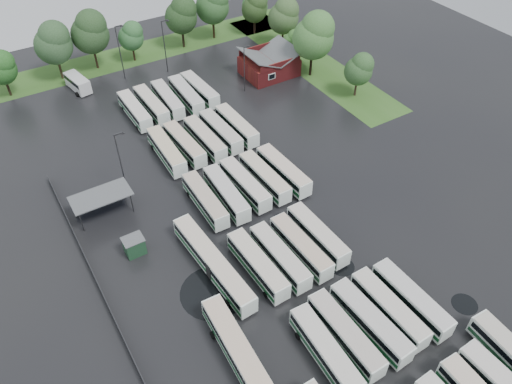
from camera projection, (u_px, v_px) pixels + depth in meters
ground at (292, 266)px, 63.95m from camera, size 160.00×160.00×0.00m
brick_building at (269, 66)px, 98.76m from camera, size 10.07×8.60×5.39m
wash_shed at (100, 197)px, 69.10m from camera, size 8.20×4.20×3.58m
utility_hut at (134, 246)px, 64.71m from camera, size 2.70×2.20×2.62m
grass_strip_north at (125, 57)px, 105.35m from camera, size 80.00×10.00×0.01m
grass_strip_east at (309, 61)px, 103.90m from camera, size 10.00×50.00×0.01m
west_fence at (102, 294)px, 60.00m from camera, size 0.10×50.00×1.20m
bus_r1c0 at (325, 351)px, 53.32m from camera, size 2.84×10.99×3.03m
bus_r1c1 at (345, 334)px, 54.74m from camera, size 2.42×11.08×3.08m
bus_r1c2 at (370, 322)px, 55.86m from camera, size 2.83×11.32×3.13m
bus_r1c3 at (389, 309)px, 57.22m from camera, size 2.41×10.89×3.03m
bus_r1c4 at (411, 299)px, 58.16m from camera, size 2.56×11.05×3.06m
bus_r2c0 at (258, 265)px, 61.90m from camera, size 2.57×11.07×3.07m
bus_r2c1 at (280, 257)px, 62.91m from camera, size 2.43×10.81×3.00m
bus_r2c2 at (301, 247)px, 64.11m from camera, size 2.55×10.87×3.01m
bus_r2c3 at (318, 235)px, 65.69m from camera, size 2.50×10.80×2.99m
bus_r3c0 at (205, 200)px, 70.57m from camera, size 2.54×10.85×3.01m
bus_r3c1 at (226, 193)px, 71.55m from camera, size 2.85×11.08×3.06m
bus_r3c2 at (245, 184)px, 73.00m from camera, size 2.59×11.02×3.05m
bus_r3c3 at (265, 177)px, 74.22m from camera, size 2.58×10.92×3.02m
bus_r3c4 at (283, 171)px, 75.25m from camera, size 2.79×11.20×3.09m
bus_r4c0 at (167, 151)px, 78.79m from camera, size 2.73×11.26×3.11m
bus_r4c1 at (185, 144)px, 80.21m from camera, size 2.72×10.91×3.02m
bus_r4c2 at (205, 139)px, 81.25m from camera, size 2.51×10.99×3.05m
bus_r4c3 at (221, 131)px, 82.77m from camera, size 2.59×10.95×3.03m
bus_r4c4 at (237, 125)px, 84.00m from camera, size 2.51×10.93×3.03m
bus_r5c0 at (135, 110)px, 87.35m from camera, size 2.33×10.90×3.03m
bus_r5c1 at (151, 105)px, 88.71m from camera, size 2.49×10.97×3.04m
bus_r5c2 at (168, 99)px, 89.98m from camera, size 2.79×11.00×3.04m
bus_r5c3 at (186, 95)px, 90.99m from camera, size 2.78×11.32×3.13m
bus_r5c4 at (200, 90)px, 92.44m from camera, size 2.77×11.09×3.06m
artic_bus_west_b at (213, 263)px, 62.10m from camera, size 3.17×16.63×3.07m
artic_bus_west_c at (245, 363)px, 52.19m from camera, size 3.20×16.85×3.11m
minibus at (78, 83)px, 94.56m from camera, size 3.48×6.74×2.80m
tree_north_0 at (1, 67)px, 90.21m from camera, size 5.50×5.50×9.12m
tree_north_1 at (54, 42)px, 93.74m from camera, size 7.10×7.10×11.76m
tree_north_2 at (90, 31)px, 96.60m from camera, size 7.35×7.35×12.17m
tree_north_3 at (131, 36)px, 100.58m from camera, size 5.12×5.12×8.48m
tree_north_4 at (182, 15)px, 103.90m from camera, size 6.75×6.75×11.18m
tree_north_5 at (213, 4)px, 106.80m from camera, size 7.22×7.22×11.95m
tree_north_6 at (256, 4)px, 110.75m from camera, size 5.77×5.77×9.55m
tree_east_0 at (360, 69)px, 90.41m from camera, size 5.20×5.20×8.61m
tree_east_1 at (315, 35)px, 94.06m from camera, size 7.92×7.92×13.11m
tree_east_2 at (294, 41)px, 100.58m from camera, size 4.33×4.30×7.13m
tree_east_3 at (284, 16)px, 104.26m from camera, size 6.47×6.47×10.72m
tree_east_4 at (255, 7)px, 109.67m from camera, size 5.63×5.63×9.33m
lamp_post_ne at (245, 66)px, 91.77m from camera, size 1.39×0.27×9.05m
lamp_post_nw at (121, 159)px, 70.63m from camera, size 1.57×0.31×10.20m
lamp_post_back_w at (120, 49)px, 94.54m from camera, size 1.66×0.32×10.79m
lamp_post_back_e at (165, 43)px, 96.55m from camera, size 1.64×0.32×10.64m
puddle_1 at (497, 374)px, 53.13m from camera, size 3.74×3.74×0.01m
puddle_2 at (213, 292)px, 60.89m from camera, size 8.18×8.18×0.01m
puddle_3 at (342, 267)px, 63.85m from camera, size 3.20×3.20×0.01m
puddle_4 at (465, 304)px, 59.63m from camera, size 3.14×3.14×0.01m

